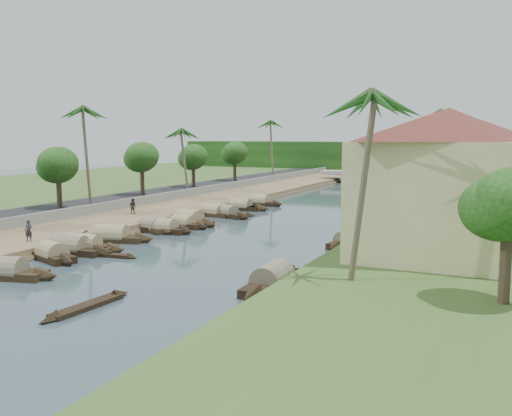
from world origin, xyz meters
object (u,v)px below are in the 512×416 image
at_px(building_near, 446,184).
at_px(sampan_0, 4,272).
at_px(bridge, 390,175).
at_px(sampan_1, 52,255).
at_px(person_near, 29,231).

xyz_separation_m(building_near, sampan_0, (-26.91, -12.58, -5.97)).
bearing_deg(bridge, sampan_1, -96.43).
bearing_deg(building_near, bridge, 104.39).
bearing_deg(building_near, person_near, -171.26).
distance_m(sampan_0, sampan_1, 5.74).
distance_m(sampan_0, person_near, 9.54).
relative_size(building_near, sampan_1, 2.12).
bearing_deg(building_near, sampan_1, -166.09).
relative_size(sampan_1, person_near, 3.92).
bearing_deg(sampan_0, person_near, 113.71).
distance_m(sampan_1, person_near, 5.03).
xyz_separation_m(bridge, building_near, (18.99, -74.00, 4.66)).
xyz_separation_m(bridge, sampan_0, (-7.92, -86.58, -1.31)).
height_order(building_near, person_near, building_near).
bearing_deg(building_near, sampan_0, -154.95).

